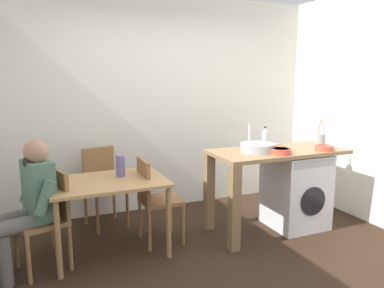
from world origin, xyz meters
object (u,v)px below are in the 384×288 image
washing_machine (295,190)px  vase (120,166)px  dining_table (108,190)px  colander (324,148)px  chair_person_seat (49,214)px  utensil_crock (321,139)px  chair_spare_by_wall (103,182)px  chair_opposite (154,196)px  mixing_bowl (280,151)px  seated_person (29,200)px  bottle_tall_green (265,137)px

washing_machine → vase: 2.02m
dining_table → colander: 2.35m
chair_person_seat → washing_machine: (2.66, -0.07, -0.08)m
utensil_crock → colander: 0.33m
chair_person_seat → chair_spare_by_wall: same height
chair_opposite → dining_table: bearing=-83.6°
washing_machine → colander: colander is taller
dining_table → chair_person_seat: bearing=-171.8°
chair_spare_by_wall → utensil_crock: bearing=147.8°
vase → mixing_bowl: bearing=-15.6°
seated_person → chair_spare_by_wall: bearing=-57.7°
seated_person → chair_person_seat: bearing=-90.0°
bottle_tall_green → colander: 0.66m
bottle_tall_green → utensil_crock: 0.68m
bottle_tall_green → colander: (0.47, -0.45, -0.07)m
chair_opposite → bottle_tall_green: 1.45m
colander → bottle_tall_green: bearing=136.3°
chair_spare_by_wall → vase: vase is taller
dining_table → chair_person_seat: (-0.55, -0.08, -0.14)m
seated_person → utensil_crock: bearing=-105.9°
dining_table → bottle_tall_green: size_ratio=4.74×
washing_machine → colander: size_ratio=4.30×
chair_opposite → chair_spare_by_wall: bearing=-151.2°
chair_person_seat → bottle_tall_green: bottle_tall_green is taller
bottle_tall_green → mixing_bowl: (-0.09, -0.43, -0.07)m
chair_person_seat → utensil_crock: bearing=-106.7°
chair_opposite → seated_person: 1.20m
chair_person_seat → dining_table: bearing=-98.3°
seated_person → vase: seated_person is taller
bottle_tall_green → colander: size_ratio=1.16×
mixing_bowl → colander: 0.56m
chair_person_seat → chair_opposite: 1.03m
chair_spare_by_wall → colander: size_ratio=4.50×
mixing_bowl → vase: size_ratio=1.05×
washing_machine → vase: bearing=172.9°
chair_spare_by_wall → seated_person: size_ratio=0.75×
utensil_crock → colander: (-0.18, -0.27, -0.04)m
bottle_tall_green → chair_opposite: bearing=-178.4°
chair_person_seat → bottle_tall_green: size_ratio=3.88×
vase → chair_spare_by_wall: bearing=95.6°
bottle_tall_green → vase: size_ratio=1.09×
chair_opposite → washing_machine: size_ratio=1.05×
chair_person_seat → seated_person: 0.23m
washing_machine → utensil_crock: 0.67m
washing_machine → seated_person: bearing=179.6°
washing_machine → bottle_tall_green: 0.70m
chair_person_seat → chair_spare_by_wall: bearing=-53.1°
seated_person → utensil_crock: utensil_crock is taller
seated_person → colander: (3.01, -0.24, 0.28)m
dining_table → vase: size_ratio=5.16×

